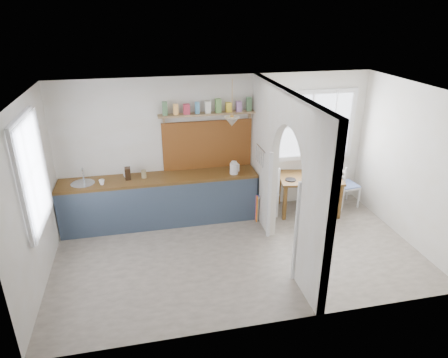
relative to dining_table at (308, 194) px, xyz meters
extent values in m
cube|color=gray|center=(-1.68, -1.14, -0.36)|extent=(5.80, 3.20, 0.01)
cube|color=silver|center=(-1.68, -1.14, 2.24)|extent=(5.80, 3.20, 0.01)
cube|color=silver|center=(-1.68, 0.46, 0.94)|extent=(5.80, 0.01, 2.60)
cube|color=silver|center=(-1.68, -2.74, 0.94)|extent=(5.80, 0.01, 2.60)
cube|color=silver|center=(-4.58, -1.14, 0.94)|extent=(0.01, 3.20, 2.60)
cube|color=silver|center=(1.22, -1.14, 0.94)|extent=(0.01, 3.20, 2.60)
cube|color=silver|center=(-0.98, -2.34, 0.94)|extent=(0.12, 0.80, 2.60)
cube|color=silver|center=(-0.98, -0.14, 0.94)|extent=(0.12, 1.20, 2.60)
cube|color=silver|center=(-0.98, -1.34, 1.71)|extent=(0.12, 1.20, 1.05)
cube|color=#513512|center=(-2.81, 0.16, 0.51)|extent=(3.50, 0.60, 0.05)
cube|color=#3B4960|center=(-2.81, -0.12, 0.06)|extent=(3.50, 0.03, 0.85)
cube|color=black|center=(-2.81, 0.21, 0.06)|extent=(3.46, 0.45, 0.85)
cylinder|color=#B0B5BE|center=(-4.11, 0.16, 0.53)|extent=(0.40, 0.40, 0.02)
cube|color=brown|center=(-1.88, 0.44, 0.99)|extent=(1.65, 0.03, 0.90)
cube|color=tan|center=(-1.88, 0.35, 1.59)|extent=(1.75, 0.20, 0.03)
cube|color=#385F36|center=(-2.63, 0.35, 1.69)|extent=(0.09, 0.09, 0.18)
cube|color=#ED9E46|center=(-2.44, 0.35, 1.69)|extent=(0.09, 0.09, 0.18)
cube|color=maroon|center=(-2.25, 0.35, 1.69)|extent=(0.09, 0.09, 0.18)
cube|color=teal|center=(-2.07, 0.35, 1.69)|extent=(0.09, 0.09, 0.18)
cube|color=silver|center=(-1.88, 0.35, 1.69)|extent=(0.09, 0.09, 0.18)
cube|color=#4F7F36|center=(-1.69, 0.35, 1.69)|extent=(0.09, 0.09, 0.18)
cube|color=gold|center=(-1.51, 0.35, 1.69)|extent=(0.09, 0.09, 0.18)
cube|color=#8A5C95|center=(-1.32, 0.35, 1.69)|extent=(0.09, 0.09, 0.18)
cube|color=#385F36|center=(-1.14, 0.35, 1.69)|extent=(0.09, 0.09, 0.18)
cone|color=beige|center=(-1.53, 0.01, 1.52)|extent=(0.26, 0.26, 0.16)
cylinder|color=#B0B5BE|center=(-1.07, -0.24, 1.09)|extent=(0.02, 0.50, 0.02)
imported|color=white|center=(-3.78, 0.05, 0.59)|extent=(0.10, 0.10, 0.09)
imported|color=white|center=(-3.36, 0.27, 0.59)|extent=(0.16, 0.16, 0.10)
cube|color=black|center=(-3.34, 0.19, 0.65)|extent=(0.10, 0.14, 0.21)
cylinder|color=tan|center=(-3.07, 0.20, 0.61)|extent=(0.10, 0.10, 0.14)
cube|color=#D13D7F|center=(-1.10, -0.17, -0.09)|extent=(0.02, 0.03, 0.51)
cube|color=orange|center=(-1.10, -0.22, -0.11)|extent=(0.02, 0.03, 0.55)
imported|color=white|center=(0.26, -0.07, 0.39)|extent=(0.32, 0.32, 0.06)
imported|color=#4E9654|center=(-0.11, -0.19, 0.40)|extent=(0.10, 0.10, 0.08)
cylinder|color=black|center=(-0.41, -0.06, 0.37)|extent=(0.26, 0.26, 0.02)
imported|color=#543860|center=(0.09, 0.20, 0.45)|extent=(0.18, 0.18, 0.18)
camera|label=1|loc=(-3.06, -6.44, 3.32)|focal=32.00mm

